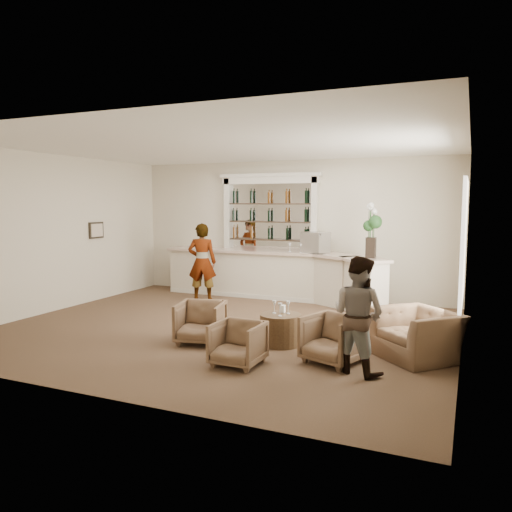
% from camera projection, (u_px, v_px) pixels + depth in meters
% --- Properties ---
extents(ground, '(8.00, 8.00, 0.00)m').
position_uv_depth(ground, '(225.00, 328.00, 9.14)').
color(ground, brown).
rests_on(ground, ground).
extents(room_shell, '(8.04, 7.02, 3.32)m').
position_uv_depth(room_shell, '(249.00, 200.00, 9.47)').
color(room_shell, beige).
rests_on(room_shell, ground).
extents(bar_counter, '(5.72, 1.80, 1.14)m').
position_uv_depth(bar_counter, '(276.00, 275.00, 11.87)').
color(bar_counter, silver).
rests_on(bar_counter, ground).
extents(back_bar_alcove, '(2.64, 0.25, 3.00)m').
position_uv_depth(back_bar_alcove, '(269.00, 213.00, 12.23)').
color(back_bar_alcove, white).
rests_on(back_bar_alcove, ground).
extents(cocktail_table, '(0.68, 0.68, 0.50)m').
position_uv_depth(cocktail_table, '(280.00, 329.00, 8.07)').
color(cocktail_table, '#4F3B22').
rests_on(cocktail_table, ground).
extents(sommelier, '(0.77, 0.63, 1.82)m').
position_uv_depth(sommelier, '(202.00, 262.00, 11.65)').
color(sommelier, gray).
rests_on(sommelier, ground).
extents(guest, '(0.94, 0.85, 1.59)m').
position_uv_depth(guest, '(358.00, 315.00, 6.68)').
color(guest, gray).
rests_on(guest, ground).
extents(armchair_left, '(0.88, 0.90, 0.68)m').
position_uv_depth(armchair_left, '(201.00, 322.00, 8.16)').
color(armchair_left, brown).
rests_on(armchair_left, ground).
extents(armchair_center, '(0.68, 0.70, 0.62)m').
position_uv_depth(armchair_center, '(238.00, 344.00, 7.03)').
color(armchair_center, brown).
rests_on(armchair_center, ground).
extents(armchair_right, '(0.95, 0.96, 0.69)m').
position_uv_depth(armchair_right, '(333.00, 339.00, 7.14)').
color(armchair_right, brown).
rests_on(armchair_right, ground).
extents(armchair_far, '(1.46, 1.46, 0.72)m').
position_uv_depth(armchair_far, '(417.00, 335.00, 7.33)').
color(armchair_far, brown).
rests_on(armchair_far, ground).
extents(espresso_machine, '(0.67, 0.62, 0.48)m').
position_uv_depth(espresso_machine, '(315.00, 242.00, 11.49)').
color(espresso_machine, '#B8B7BC').
rests_on(espresso_machine, bar_counter).
extents(flower_vase, '(0.30, 0.30, 1.14)m').
position_uv_depth(flower_vase, '(371.00, 227.00, 10.37)').
color(flower_vase, black).
rests_on(flower_vase, bar_counter).
extents(wine_glass_bar_left, '(0.07, 0.07, 0.21)m').
position_uv_depth(wine_glass_bar_left, '(301.00, 248.00, 11.52)').
color(wine_glass_bar_left, white).
rests_on(wine_glass_bar_left, bar_counter).
extents(wine_glass_bar_right, '(0.07, 0.07, 0.21)m').
position_uv_depth(wine_glass_bar_right, '(290.00, 247.00, 11.76)').
color(wine_glass_bar_right, white).
rests_on(wine_glass_bar_right, bar_counter).
extents(wine_glass_tbl_a, '(0.07, 0.07, 0.21)m').
position_uv_depth(wine_glass_tbl_a, '(274.00, 307.00, 8.10)').
color(wine_glass_tbl_a, white).
rests_on(wine_glass_tbl_a, cocktail_table).
extents(wine_glass_tbl_b, '(0.07, 0.07, 0.21)m').
position_uv_depth(wine_glass_tbl_b, '(288.00, 307.00, 8.06)').
color(wine_glass_tbl_b, white).
rests_on(wine_glass_tbl_b, cocktail_table).
extents(wine_glass_tbl_c, '(0.07, 0.07, 0.21)m').
position_uv_depth(wine_glass_tbl_c, '(280.00, 310.00, 7.89)').
color(wine_glass_tbl_c, white).
rests_on(wine_glass_tbl_c, cocktail_table).
extents(napkin_holder, '(0.08, 0.08, 0.12)m').
position_uv_depth(napkin_holder, '(282.00, 309.00, 8.17)').
color(napkin_holder, white).
rests_on(napkin_holder, cocktail_table).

